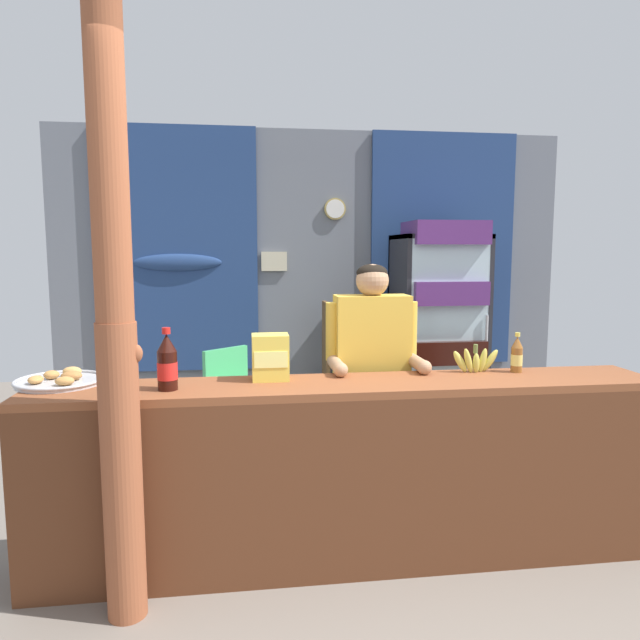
{
  "coord_description": "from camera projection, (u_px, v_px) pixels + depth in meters",
  "views": [
    {
      "loc": [
        -0.66,
        -2.44,
        1.63
      ],
      "look_at": [
        -0.21,
        0.93,
        1.22
      ],
      "focal_mm": 31.88,
      "sensor_mm": 36.0,
      "label": 1
    }
  ],
  "objects": [
    {
      "name": "ground_plane",
      "position": [
        346.0,
        493.0,
        3.84
      ],
      "size": [
        7.62,
        7.62,
        0.0
      ],
      "primitive_type": "plane",
      "color": "slate"
    },
    {
      "name": "drink_fridge",
      "position": [
        439.0,
        317.0,
        5.08
      ],
      "size": [
        0.76,
        0.7,
        1.88
      ],
      "color": "#232328",
      "rests_on": "ground"
    },
    {
      "name": "soda_bottle_cola",
      "position": [
        167.0,
        364.0,
        2.74
      ],
      "size": [
        0.1,
        0.1,
        0.3
      ],
      "color": "black",
      "rests_on": "stall_counter"
    },
    {
      "name": "back_wall_curtained",
      "position": [
        313.0,
        274.0,
        5.44
      ],
      "size": [
        4.81,
        0.22,
        2.75
      ],
      "color": "slate",
      "rests_on": "ground"
    },
    {
      "name": "stall_counter",
      "position": [
        354.0,
        461.0,
        2.86
      ],
      "size": [
        3.23,
        0.45,
        0.96
      ],
      "color": "brown",
      "rests_on": "ground"
    },
    {
      "name": "plastic_lawn_chair",
      "position": [
        236.0,
        396.0,
        4.49
      ],
      "size": [
        0.62,
        0.62,
        0.86
      ],
      "color": "#4CC675",
      "rests_on": "ground"
    },
    {
      "name": "bottle_shelf_rack",
      "position": [
        350.0,
        362.0,
        5.24
      ],
      "size": [
        0.48,
        0.28,
        1.17
      ],
      "color": "brown",
      "rests_on": "ground"
    },
    {
      "name": "soda_bottle_iced_tea",
      "position": [
        517.0,
        355.0,
        3.15
      ],
      "size": [
        0.06,
        0.06,
        0.22
      ],
      "color": "brown",
      "rests_on": "stall_counter"
    },
    {
      "name": "snack_box_instant_noodle",
      "position": [
        270.0,
        357.0,
        2.96
      ],
      "size": [
        0.19,
        0.15,
        0.24
      ],
      "color": "#EAD14C",
      "rests_on": "stall_counter"
    },
    {
      "name": "timber_post",
      "position": [
        116.0,
        335.0,
        2.41
      ],
      "size": [
        0.19,
        0.17,
        2.66
      ],
      "color": "#995133",
      "rests_on": "ground"
    },
    {
      "name": "shopkeeper",
      "position": [
        372.0,
        362.0,
        3.32
      ],
      "size": [
        0.54,
        0.42,
        1.56
      ],
      "color": "#28282D",
      "rests_on": "ground"
    },
    {
      "name": "pastry_tray",
      "position": [
        60.0,
        380.0,
        2.87
      ],
      "size": [
        0.44,
        0.44,
        0.07
      ],
      "color": "#BCBCC1",
      "rests_on": "stall_counter"
    },
    {
      "name": "banana_bunch",
      "position": [
        476.0,
        361.0,
        3.15
      ],
      "size": [
        0.28,
        0.05,
        0.16
      ],
      "color": "#CCC14C",
      "rests_on": "stall_counter"
    }
  ]
}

